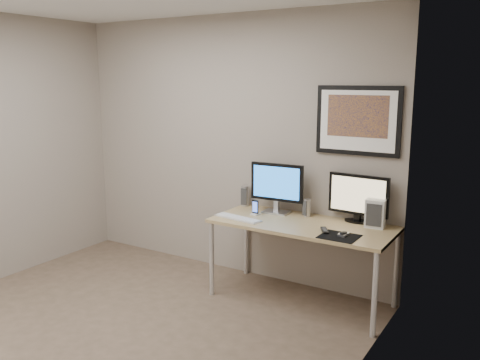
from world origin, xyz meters
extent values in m
plane|color=brown|center=(0.00, 0.00, 0.00)|extent=(3.60, 3.60, 0.00)
plane|color=gray|center=(0.00, 1.70, 1.30)|extent=(3.60, 0.00, 3.60)
plane|color=gray|center=(1.80, 0.00, 1.30)|extent=(0.00, 3.40, 3.40)
cube|color=olive|center=(1.00, 1.35, 0.71)|extent=(1.60, 0.70, 0.03)
cylinder|color=silver|center=(0.24, 1.04, 0.35)|extent=(0.04, 0.04, 0.70)
cylinder|color=silver|center=(0.24, 1.66, 0.35)|extent=(0.04, 0.04, 0.70)
cylinder|color=silver|center=(1.76, 1.04, 0.35)|extent=(0.04, 0.04, 0.70)
cylinder|color=silver|center=(1.76, 1.66, 0.35)|extent=(0.04, 0.04, 0.70)
cube|color=black|center=(1.35, 1.68, 1.62)|extent=(0.75, 0.03, 0.60)
cube|color=white|center=(1.35, 1.67, 1.62)|extent=(0.67, 0.00, 0.52)
cube|color=orange|center=(1.35, 1.66, 1.66)|extent=(0.54, 0.00, 0.36)
cube|color=#B1B1B6|center=(0.65, 1.53, 0.74)|extent=(0.25, 0.18, 0.02)
cube|color=#B1B1B6|center=(0.65, 1.53, 0.80)|extent=(0.05, 0.04, 0.10)
cube|color=black|center=(0.65, 1.53, 1.03)|extent=(0.52, 0.06, 0.35)
cube|color=#185AAF|center=(0.65, 1.52, 1.03)|extent=(0.46, 0.03, 0.30)
cube|color=black|center=(1.40, 1.63, 0.74)|extent=(0.24, 0.14, 0.02)
cube|color=black|center=(1.40, 1.63, 0.78)|extent=(0.06, 0.05, 0.05)
cube|color=black|center=(1.40, 1.63, 0.98)|extent=(0.55, 0.07, 0.36)
cube|color=tan|center=(1.40, 1.61, 0.98)|extent=(0.49, 0.04, 0.30)
cylinder|color=#B1B1B6|center=(0.25, 1.62, 0.83)|extent=(0.09, 0.09, 0.20)
cylinder|color=#B1B1B6|center=(0.94, 1.57, 0.81)|extent=(0.09, 0.09, 0.17)
cube|color=black|center=(0.51, 1.36, 0.80)|extent=(0.07, 0.07, 0.14)
cube|color=silver|center=(0.44, 1.17, 0.74)|extent=(0.48, 0.20, 0.02)
cube|color=black|center=(1.42, 1.14, 0.73)|extent=(0.30, 0.27, 0.00)
ellipsoid|color=black|center=(1.44, 1.18, 0.75)|extent=(0.06, 0.10, 0.03)
cube|color=black|center=(1.27, 1.21, 0.74)|extent=(0.13, 0.17, 0.02)
cube|color=silver|center=(1.58, 1.55, 0.85)|extent=(0.17, 0.13, 0.24)
camera|label=1|loc=(2.78, -2.60, 1.98)|focal=38.00mm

